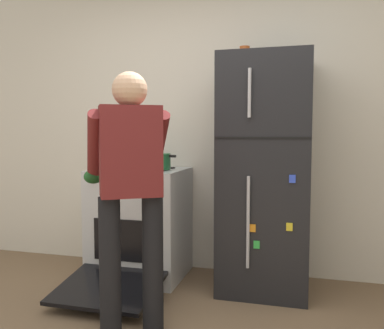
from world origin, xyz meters
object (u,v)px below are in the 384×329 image
red_pot (155,161)px  pepper_mill (118,156)px  stove_range (140,224)px  person_cook (130,180)px  refrigerator (265,174)px  coffee_mug (245,52)px

red_pot → pepper_mill: (-0.46, 0.25, 0.02)m
stove_range → person_cook: person_cook is taller
refrigerator → pepper_mill: size_ratio=10.13×
refrigerator → pepper_mill: (-1.36, 0.20, 0.11)m
refrigerator → stove_range: (-1.06, -0.02, -0.46)m
refrigerator → stove_range: refrigerator is taller
person_cook → pepper_mill: bearing=118.7°
coffee_mug → pepper_mill: bearing=172.8°
coffee_mug → refrigerator: bearing=-15.8°
person_cook → stove_range: bearing=109.6°
stove_range → red_pot: bearing=-11.3°
refrigerator → stove_range: bearing=-179.0°
person_cook → coffee_mug: coffee_mug is taller
red_pot → coffee_mug: 1.14m
refrigerator → coffee_mug: size_ratio=16.33×
person_cook → red_pot: 0.92m
stove_range → red_pot: red_pot is taller
red_pot → pepper_mill: pepper_mill is taller
refrigerator → person_cook: (-0.73, -0.96, 0.04)m
stove_range → pepper_mill: 0.68m
person_cook → refrigerator: bearing=52.7°
refrigerator → coffee_mug: (-0.18, 0.05, 0.96)m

